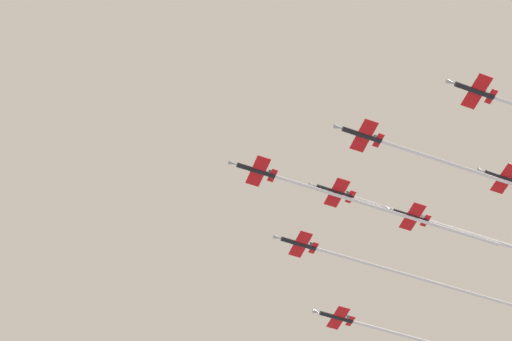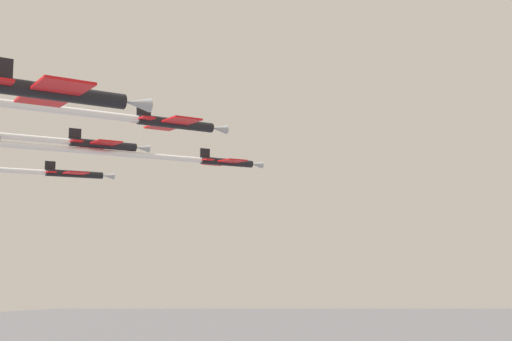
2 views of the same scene
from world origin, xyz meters
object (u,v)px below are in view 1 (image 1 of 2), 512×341
Objects in this scene: jet_port_outer at (436,223)px; jet_center_rear at (422,340)px; jet_port_trail at (492,241)px; jet_starboard_inner at (384,268)px; jet_port_inner at (445,162)px; jet_lead at (343,197)px.

jet_center_rear is (10.68, 36.92, -2.30)m from jet_port_outer.
jet_starboard_inner is at bearing 48.67° from jet_port_trail.
jet_starboard_inner is 1.03× the size of jet_port_trail.
jet_port_trail is (21.01, 20.11, 2.07)m from jet_port_inner.
jet_port_outer is (6.87, -17.17, -0.30)m from jet_starboard_inner.
jet_center_rear is at bearing -22.14° from jet_port_outer.
jet_port_inner is 0.95× the size of jet_port_trail.
jet_port_outer is (24.25, 2.56, 1.02)m from jet_lead.
jet_port_outer is 1.04× the size of jet_center_rear.
jet_center_rear is (17.55, 19.75, -2.60)m from jet_starboard_inner.
jet_starboard_inner is 26.96m from jet_port_trail.
jet_lead is at bearing 90.00° from jet_port_trail.
jet_port_trail is (4.45, -35.33, 1.97)m from jet_center_rear.
jet_lead is at bearing 42.99° from jet_port_inner.
jet_starboard_inner is 0.91× the size of jet_port_outer.
jet_lead is 26.33m from jet_starboard_inner.
jet_starboard_inner is at bearing 15.79° from jet_port_outer.
jet_port_trail is (39.38, 4.15, 0.69)m from jet_lead.
jet_starboard_inner is at bearing -47.39° from jet_lead.
jet_starboard_inner reaches higher than jet_port_inner.
jet_starboard_inner reaches higher than jet_port_outer.
jet_center_rear is (34.93, 39.48, -1.28)m from jet_lead.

